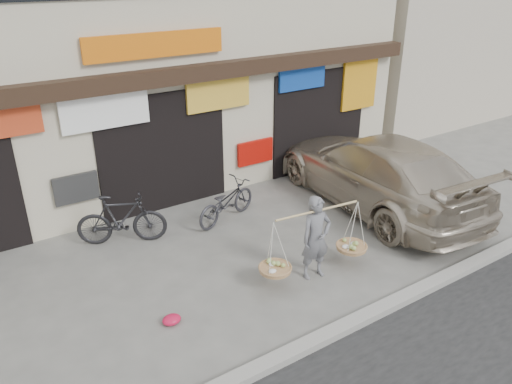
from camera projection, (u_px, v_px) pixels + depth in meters
ground at (248, 279)px, 9.06m from camera, size 70.00×70.00×0.00m
kerb at (319, 339)px, 7.52m from camera, size 70.00×0.25×0.12m
shophouse_block at (110, 40)px, 12.47m from camera, size 14.00×6.32×7.00m
neighbor_east at (440, 18)px, 19.73m from camera, size 12.00×7.00×6.40m
street_vendor at (316, 241)px, 8.85m from camera, size 2.18×0.75×1.58m
bike_1 at (121, 219)px, 10.00m from camera, size 1.83×1.21×1.07m
bike_2 at (226, 202)px, 10.93m from camera, size 1.80×1.09×0.89m
suv at (376, 171)px, 11.55m from camera, size 2.80×5.89×1.66m
red_bag at (172, 320)px, 7.92m from camera, size 0.31×0.25×0.14m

